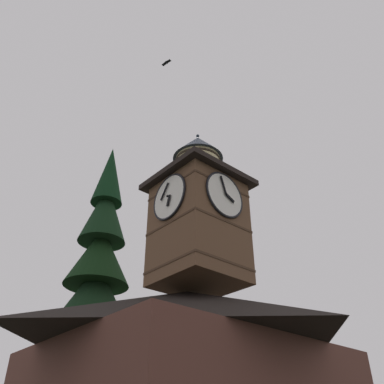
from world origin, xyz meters
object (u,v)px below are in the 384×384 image
clock_tower (198,213)px  flying_bird_high (166,63)px  moon (70,361)px  pine_tree_behind (91,328)px

clock_tower → flying_bird_high: bearing=-1.3°
clock_tower → moon: bearing=-108.9°
pine_tree_behind → moon: bearing=-114.2°
moon → flying_bird_high: (14.53, 36.45, 7.95)m
flying_bird_high → moon: bearing=-111.7°
clock_tower → pine_tree_behind: (0.69, -7.27, -3.69)m
pine_tree_behind → clock_tower: bearing=95.4°
clock_tower → moon: 38.57m
flying_bird_high → pine_tree_behind: bearing=-100.7°
moon → pine_tree_behind: bearing=65.8°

